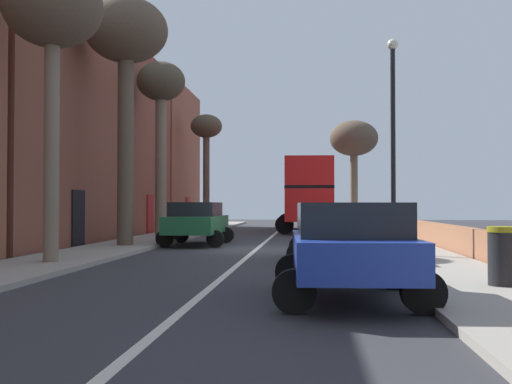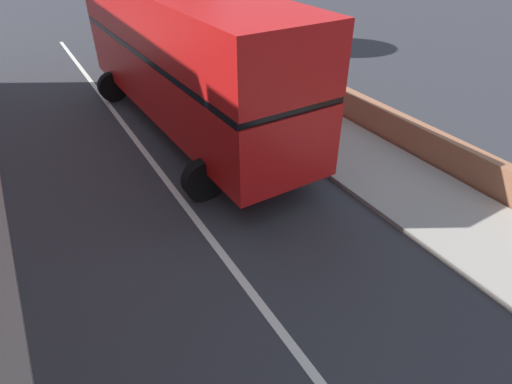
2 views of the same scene
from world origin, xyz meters
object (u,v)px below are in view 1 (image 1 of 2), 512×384
(street_tree_right_1, at_px, (354,141))
(street_tree_left_4, at_px, (126,42))
(street_tree_left_2, at_px, (53,14))
(street_tree_left_0, at_px, (161,94))
(parked_car_blue_right_0, at_px, (349,245))
(street_tree_left_6, at_px, (206,134))
(litter_bin_right, at_px, (503,256))
(parked_car_green_left_2, at_px, (197,221))
(lamppost_right, at_px, (393,128))
(double_decker_bus, at_px, (307,192))
(parked_car_silver_right_1, at_px, (333,229))

(street_tree_right_1, height_order, street_tree_left_4, street_tree_left_4)
(street_tree_left_2, bearing_deg, street_tree_left_0, 91.83)
(parked_car_blue_right_0, distance_m, street_tree_left_6, 28.75)
(street_tree_left_6, relative_size, litter_bin_right, 6.87)
(parked_car_green_left_2, height_order, street_tree_right_1, street_tree_right_1)
(parked_car_green_left_2, distance_m, street_tree_left_0, 7.80)
(street_tree_left_0, distance_m, street_tree_left_4, 6.39)
(parked_car_green_left_2, bearing_deg, street_tree_left_4, -140.69)
(litter_bin_right, bearing_deg, parked_car_green_left_2, 123.75)
(street_tree_left_0, distance_m, lamppost_right, 13.74)
(street_tree_right_1, xyz_separation_m, street_tree_left_6, (-9.79, -6.19, -0.17))
(street_tree_left_0, xyz_separation_m, lamppost_right, (9.39, -9.58, -2.96))
(street_tree_right_1, distance_m, street_tree_left_6, 11.58)
(parked_car_blue_right_0, xyz_separation_m, street_tree_left_6, (-7.20, 27.35, 5.16))
(litter_bin_right, bearing_deg, lamppost_right, 98.64)
(street_tree_left_0, relative_size, street_tree_left_4, 0.91)
(street_tree_right_1, bearing_deg, litter_bin_right, -89.62)
(parked_car_green_left_2, height_order, street_tree_left_2, street_tree_left_2)
(double_decker_bus, xyz_separation_m, lamppost_right, (2.60, -17.47, 1.45))
(litter_bin_right, bearing_deg, street_tree_left_6, 110.91)
(parked_car_blue_right_0, relative_size, street_tree_left_0, 0.50)
(street_tree_right_1, distance_m, litter_bin_right, 32.84)
(street_tree_left_0, bearing_deg, parked_car_green_left_2, -59.99)
(parked_car_silver_right_1, xyz_separation_m, street_tree_left_2, (-7.19, -1.74, 5.55))
(double_decker_bus, height_order, lamppost_right, lamppost_right)
(double_decker_bus, xyz_separation_m, street_tree_left_2, (-6.39, -20.51, 4.10))
(parked_car_silver_right_1, xyz_separation_m, litter_bin_right, (2.80, -5.29, -0.26))
(street_tree_left_4, bearing_deg, street_tree_left_2, -89.36)
(street_tree_left_4, bearing_deg, double_decker_bus, 65.59)
(street_tree_left_0, bearing_deg, lamppost_right, -45.56)
(street_tree_left_2, bearing_deg, litter_bin_right, -19.58)
(street_tree_left_2, distance_m, lamppost_right, 9.85)
(parked_car_silver_right_1, height_order, street_tree_left_0, street_tree_left_0)
(parked_car_blue_right_0, xyz_separation_m, parked_car_green_left_2, (-5.00, 12.86, 0.03))
(double_decker_bus, bearing_deg, street_tree_left_0, -130.70)
(street_tree_left_4, bearing_deg, lamppost_right, -19.69)
(street_tree_left_2, bearing_deg, parked_car_green_left_2, 74.91)
(street_tree_left_0, distance_m, litter_bin_right, 20.17)
(street_tree_left_4, bearing_deg, parked_car_blue_right_0, -56.60)
(double_decker_bus, xyz_separation_m, parked_car_blue_right_0, (0.80, -25.24, -1.44))
(double_decker_bus, bearing_deg, parked_car_silver_right_1, -87.56)
(litter_bin_right, bearing_deg, parked_car_silver_right_1, 117.87)
(parked_car_blue_right_0, height_order, lamppost_right, lamppost_right)
(street_tree_left_0, relative_size, street_tree_left_6, 1.13)
(parked_car_blue_right_0, distance_m, street_tree_left_4, 14.73)
(street_tree_left_2, distance_m, street_tree_left_4, 6.36)
(street_tree_left_0, relative_size, lamppost_right, 1.30)
(street_tree_right_1, xyz_separation_m, lamppost_right, (-0.79, -25.77, -2.44))
(parked_car_green_left_2, relative_size, street_tree_left_2, 0.59)
(parked_car_silver_right_1, bearing_deg, street_tree_left_4, 148.02)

